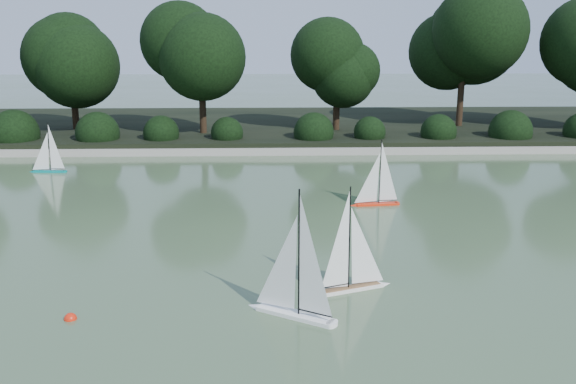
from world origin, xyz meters
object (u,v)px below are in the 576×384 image
at_px(sailboat_white_b, 357,273).
at_px(sailboat_teal, 46,164).
at_px(sailboat_orange, 373,194).
at_px(race_buoy, 70,319).
at_px(sailboat_white_a, 288,295).

height_order(sailboat_white_b, sailboat_teal, sailboat_white_b).
bearing_deg(sailboat_orange, race_buoy, -131.84).
xyz_separation_m(sailboat_white_a, race_buoy, (-2.57, -0.04, -0.26)).
distance_m(sailboat_orange, sailboat_teal, 7.95).
height_order(sailboat_teal, race_buoy, sailboat_teal).
bearing_deg(sailboat_orange, sailboat_white_a, -110.33).
distance_m(sailboat_white_a, sailboat_orange, 5.16).
xyz_separation_m(sailboat_white_a, sailboat_teal, (-5.50, 7.99, -0.07)).
bearing_deg(sailboat_white_a, sailboat_teal, 124.57).
height_order(sailboat_white_a, sailboat_white_b, sailboat_white_a).
distance_m(sailboat_white_b, sailboat_teal, 9.67).
height_order(sailboat_white_a, sailboat_teal, sailboat_white_a).
relative_size(sailboat_white_b, sailboat_teal, 1.18).
height_order(sailboat_white_b, race_buoy, sailboat_white_b).
height_order(sailboat_orange, sailboat_teal, sailboat_orange).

